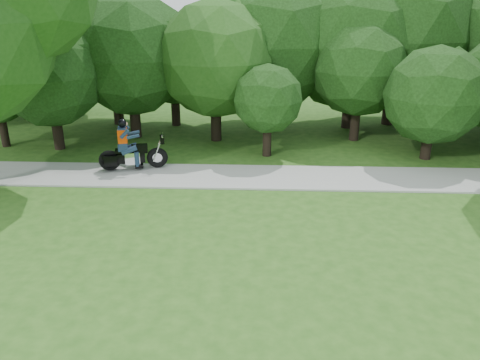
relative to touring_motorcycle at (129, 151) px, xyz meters
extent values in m
plane|color=#2B5819|center=(6.16, -8.47, -0.71)|extent=(100.00, 100.00, 0.00)
cube|color=#A5A5A0|center=(6.16, -0.47, -0.68)|extent=(60.00, 2.20, 0.06)
cylinder|color=black|center=(-5.64, 7.74, 0.19)|extent=(0.50, 0.50, 1.80)
sphere|color=black|center=(-5.64, 7.74, 3.02)|extent=(5.93, 5.93, 5.93)
cylinder|color=black|center=(4.73, 1.90, -0.04)|extent=(0.33, 0.33, 1.33)
sphere|color=black|center=(4.73, 1.90, 1.45)|extent=(2.56, 2.56, 2.56)
cylinder|color=black|center=(0.53, 6.30, 0.14)|extent=(0.40, 0.40, 1.70)
sphere|color=black|center=(0.53, 6.30, 2.31)|extent=(4.05, 4.05, 4.05)
cylinder|color=black|center=(-0.85, 4.24, 0.19)|extent=(0.44, 0.44, 1.80)
sphere|color=black|center=(-0.85, 4.24, 2.68)|extent=(4.89, 4.89, 4.89)
cylinder|color=black|center=(8.41, 4.16, 0.13)|extent=(0.39, 0.39, 1.68)
sphere|color=black|center=(8.41, 4.16, 2.21)|extent=(3.81, 3.81, 3.81)
cylinder|color=black|center=(-8.85, 8.28, 0.19)|extent=(0.56, 0.56, 1.80)
cylinder|color=black|center=(-5.76, 2.66, -0.03)|extent=(0.31, 0.31, 1.35)
cylinder|color=black|center=(10.62, 1.80, -0.11)|extent=(0.38, 0.38, 1.19)
sphere|color=black|center=(10.62, 1.80, 1.64)|extent=(3.55, 3.55, 3.55)
cylinder|color=black|center=(4.80, 6.12, 0.19)|extent=(0.50, 0.50, 1.80)
sphere|color=black|center=(4.80, 6.12, 3.07)|extent=(6.08, 6.08, 6.08)
cylinder|color=black|center=(10.49, 6.94, 0.19)|extent=(0.53, 0.53, 1.80)
sphere|color=black|center=(10.49, 6.94, 3.25)|extent=(6.63, 6.63, 6.63)
cylinder|color=black|center=(2.64, 3.88, 0.19)|extent=(0.43, 0.43, 1.80)
sphere|color=#215017|center=(2.64, 3.88, 2.62)|extent=(4.70, 4.70, 4.70)
cylinder|color=black|center=(8.47, 6.22, 0.19)|extent=(0.50, 0.50, 1.80)
sphere|color=black|center=(8.47, 6.22, 3.04)|extent=(6.01, 6.01, 6.01)
cylinder|color=black|center=(-2.23, 6.45, 0.19)|extent=(0.46, 0.46, 1.80)
sphere|color=black|center=(-2.23, 6.45, 2.80)|extent=(5.25, 5.25, 5.25)
cylinder|color=black|center=(-3.45, 2.41, 0.09)|extent=(0.40, 0.40, 1.60)
sphere|color=black|center=(-3.45, 2.41, 2.20)|extent=(4.02, 4.02, 4.02)
torus|color=black|center=(-0.64, -0.15, -0.28)|extent=(0.75, 0.37, 0.73)
torus|color=black|center=(0.92, 0.22, -0.28)|extent=(0.75, 0.37, 0.73)
cube|color=black|center=(-0.05, -0.01, -0.23)|extent=(1.18, 0.51, 0.33)
cube|color=silver|center=(0.11, 0.03, -0.23)|extent=(0.57, 0.46, 0.41)
cube|color=black|center=(0.36, 0.09, 0.08)|extent=(0.60, 0.43, 0.27)
cube|color=black|center=(-0.17, -0.04, 0.04)|extent=(0.60, 0.45, 0.10)
cylinder|color=silver|center=(0.96, 0.23, 0.08)|extent=(0.41, 0.14, 0.93)
cylinder|color=silver|center=(1.13, 0.27, 0.52)|extent=(0.19, 0.65, 0.04)
cube|color=black|center=(-0.54, -0.36, -0.23)|extent=(0.45, 0.22, 0.35)
cube|color=black|center=(-0.64, 0.08, -0.23)|extent=(0.45, 0.22, 0.35)
cube|color=#1D324D|center=(-0.17, -0.04, 0.18)|extent=(0.39, 0.46, 0.25)
cube|color=#1D324D|center=(-0.15, -0.04, 0.56)|extent=(0.36, 0.49, 0.58)
cube|color=#EB3F04|center=(-0.15, -0.04, 0.58)|extent=(0.40, 0.53, 0.46)
sphere|color=black|center=(-0.12, -0.03, 0.99)|extent=(0.29, 0.29, 0.29)
camera|label=1|loc=(4.45, -15.00, 4.86)|focal=35.00mm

